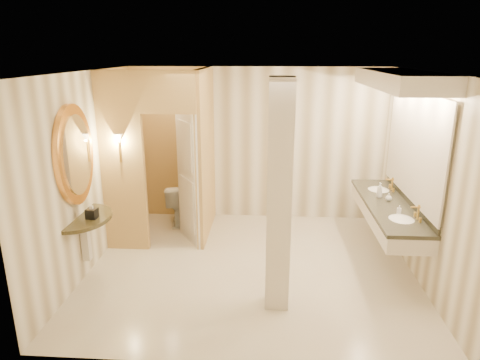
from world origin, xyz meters
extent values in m
plane|color=silver|center=(0.00, 0.00, 0.00)|extent=(4.50, 4.50, 0.00)
plane|color=white|center=(0.00, 0.00, 2.70)|extent=(4.50, 4.50, 0.00)
cube|color=white|center=(0.00, 2.00, 1.35)|extent=(4.50, 0.02, 2.70)
cube|color=white|center=(0.00, -2.00, 1.35)|extent=(4.50, 0.02, 2.70)
cube|color=white|center=(-2.25, 0.00, 1.35)|extent=(0.02, 4.00, 2.70)
cube|color=white|center=(2.25, 0.00, 1.35)|extent=(0.02, 4.00, 2.70)
cube|color=tan|center=(-0.80, 1.25, 1.35)|extent=(0.10, 1.50, 2.70)
cube|color=tan|center=(-1.93, 0.50, 1.35)|extent=(0.65, 0.10, 2.70)
cube|color=tan|center=(-1.20, 0.50, 2.40)|extent=(0.80, 0.10, 0.60)
cube|color=silver|center=(-1.02, 0.84, 1.05)|extent=(0.47, 0.70, 2.10)
cylinder|color=gold|center=(-1.93, 0.43, 1.55)|extent=(0.03, 0.03, 0.30)
cone|color=silver|center=(-1.93, 0.43, 1.75)|extent=(0.14, 0.14, 0.14)
cube|color=silver|center=(1.95, 0.40, 0.73)|extent=(0.60, 2.26, 0.24)
cube|color=black|center=(1.95, 0.40, 0.85)|extent=(0.64, 2.30, 0.05)
cube|color=black|center=(2.23, 0.40, 0.92)|extent=(0.03, 2.26, 0.10)
ellipsoid|color=white|center=(1.95, -0.21, 0.83)|extent=(0.40, 0.44, 0.15)
cylinder|color=gold|center=(2.15, -0.21, 0.96)|extent=(0.03, 0.03, 0.22)
ellipsoid|color=white|center=(1.95, 1.01, 0.83)|extent=(0.40, 0.44, 0.15)
cylinder|color=gold|center=(2.15, 1.01, 0.96)|extent=(0.03, 0.03, 0.22)
cube|color=white|center=(2.23, 0.40, 1.70)|extent=(0.03, 2.26, 1.40)
cube|color=silver|center=(1.95, 0.40, 2.59)|extent=(0.75, 2.46, 0.22)
cylinder|color=black|center=(-2.23, -0.40, 0.85)|extent=(0.98, 0.98, 0.05)
cube|color=silver|center=(-2.19, -0.40, 0.55)|extent=(0.10, 0.10, 0.60)
cylinder|color=#EAA045|center=(-2.21, -0.40, 1.70)|extent=(0.07, 0.98, 0.98)
cylinder|color=white|center=(-2.17, -0.40, 1.70)|extent=(0.02, 0.79, 0.79)
cube|color=silver|center=(0.35, -0.90, 1.35)|extent=(0.28, 0.28, 2.70)
cube|color=black|center=(-2.04, -0.45, 0.94)|extent=(0.14, 0.14, 0.13)
imported|color=white|center=(-1.36, 1.57, 0.37)|extent=(0.51, 0.77, 0.73)
imported|color=beige|center=(1.97, -0.02, 0.93)|extent=(0.06, 0.06, 0.12)
imported|color=silver|center=(1.96, 0.48, 0.93)|extent=(0.11, 0.11, 0.12)
imported|color=#C6B28C|center=(1.87, 0.64, 0.99)|extent=(0.10, 0.10, 0.22)
camera|label=1|loc=(0.21, -5.47, 2.95)|focal=32.00mm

